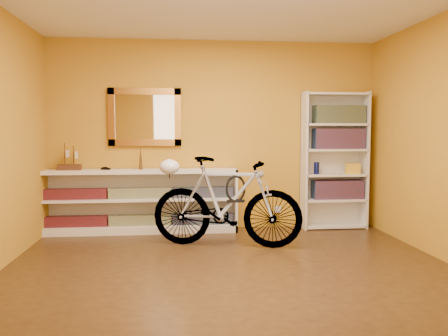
{
  "coord_description": "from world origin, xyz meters",
  "views": [
    {
      "loc": [
        -0.52,
        -4.39,
        1.36
      ],
      "look_at": [
        0.0,
        0.7,
        0.95
      ],
      "focal_mm": 36.96,
      "sensor_mm": 36.0,
      "label": 1
    }
  ],
  "objects": [
    {
      "name": "floor",
      "position": [
        0.0,
        0.0,
        -0.01
      ],
      "size": [
        4.5,
        4.0,
        0.01
      ],
      "primitive_type": "cube",
      "color": "#311E0D",
      "rests_on": "ground"
    },
    {
      "name": "back_wall",
      "position": [
        0.0,
        2.0,
        1.3
      ],
      "size": [
        4.5,
        0.01,
        2.6
      ],
      "primitive_type": "cube",
      "color": "#B47D1B",
      "rests_on": "ground"
    },
    {
      "name": "gilt_mirror",
      "position": [
        -0.95,
        1.97,
        1.55
      ],
      "size": [
        0.98,
        0.06,
        0.78
      ],
      "primitive_type": "cube",
      "color": "brown",
      "rests_on": "back_wall"
    },
    {
      "name": "wall_socket",
      "position": [
        0.9,
        1.99,
        0.25
      ],
      "size": [
        0.09,
        0.02,
        0.09
      ],
      "primitive_type": "cube",
      "color": "silver",
      "rests_on": "back_wall"
    },
    {
      "name": "console_unit",
      "position": [
        -1.02,
        1.81,
        0.42
      ],
      "size": [
        2.6,
        0.35,
        0.85
      ],
      "primitive_type": null,
      "color": "silver",
      "rests_on": "floor"
    },
    {
      "name": "cd_row_lower",
      "position": [
        -1.02,
        1.79,
        0.17
      ],
      "size": [
        2.5,
        0.13,
        0.14
      ],
      "primitive_type": "cube",
      "color": "black",
      "rests_on": "console_unit"
    },
    {
      "name": "cd_row_upper",
      "position": [
        -1.02,
        1.79,
        0.54
      ],
      "size": [
        2.5,
        0.13,
        0.14
      ],
      "primitive_type": "cube",
      "color": "navy",
      "rests_on": "console_unit"
    },
    {
      "name": "model_ship",
      "position": [
        -1.93,
        1.81,
        1.03
      ],
      "size": [
        0.3,
        0.12,
        0.36
      ],
      "primitive_type": null,
      "rotation": [
        0.0,
        0.0,
        0.01
      ],
      "color": "#3C2010",
      "rests_on": "console_unit"
    },
    {
      "name": "toy_car",
      "position": [
        -1.46,
        1.81,
        0.85
      ],
      "size": [
        0.0,
        0.0,
        0.0
      ],
      "primitive_type": "imported",
      "rotation": [
        0.0,
        0.0,
        1.29
      ],
      "color": "black",
      "rests_on": "console_unit"
    },
    {
      "name": "bronze_ornament",
      "position": [
        -1.0,
        1.81,
        1.01
      ],
      "size": [
        0.05,
        0.05,
        0.32
      ],
      "primitive_type": "cone",
      "color": "brown",
      "rests_on": "console_unit"
    },
    {
      "name": "decorative_orb",
      "position": [
        -0.61,
        1.81,
        0.9
      ],
      "size": [
        0.09,
        0.09,
        0.09
      ],
      "primitive_type": "sphere",
      "color": "brown",
      "rests_on": "console_unit"
    },
    {
      "name": "bookcase",
      "position": [
        1.67,
        1.84,
        0.95
      ],
      "size": [
        0.9,
        0.3,
        1.9
      ],
      "primitive_type": null,
      "color": "silver",
      "rests_on": "floor"
    },
    {
      "name": "book_row_a",
      "position": [
        1.72,
        1.84,
        0.55
      ],
      "size": [
        0.7,
        0.22,
        0.26
      ],
      "primitive_type": "cube",
      "color": "maroon",
      "rests_on": "bookcase"
    },
    {
      "name": "book_row_b",
      "position": [
        1.72,
        1.84,
        1.25
      ],
      "size": [
        0.7,
        0.22,
        0.28
      ],
      "primitive_type": "cube",
      "color": "maroon",
      "rests_on": "bookcase"
    },
    {
      "name": "book_row_c",
      "position": [
        1.72,
        1.84,
        1.59
      ],
      "size": [
        0.7,
        0.22,
        0.25
      ],
      "primitive_type": "cube",
      "color": "#173F50",
      "rests_on": "bookcase"
    },
    {
      "name": "travel_mug",
      "position": [
        1.41,
        1.82,
        0.85
      ],
      "size": [
        0.07,
        0.07,
        0.17
      ],
      "primitive_type": "cylinder",
      "color": "navy",
      "rests_on": "bookcase"
    },
    {
      "name": "red_tin",
      "position": [
        1.47,
        1.87,
        1.55
      ],
      "size": [
        0.14,
        0.14,
        0.17
      ],
      "primitive_type": "cube",
      "rotation": [
        0.0,
        0.0,
        -0.06
      ],
      "color": "maroon",
      "rests_on": "bookcase"
    },
    {
      "name": "yellow_bag",
      "position": [
        1.92,
        1.8,
        0.84
      ],
      "size": [
        0.2,
        0.15,
        0.15
      ],
      "primitive_type": "cube",
      "rotation": [
        0.0,
        0.0,
        -0.12
      ],
      "color": "yellow",
      "rests_on": "bookcase"
    },
    {
      "name": "bicycle",
      "position": [
        0.06,
        0.94,
        0.53
      ],
      "size": [
        0.92,
        1.87,
        1.06
      ],
      "primitive_type": "imported",
      "rotation": [
        0.0,
        0.0,
        1.31
      ],
      "color": "silver",
      "rests_on": "floor"
    },
    {
      "name": "helmet",
      "position": [
        -0.61,
        1.12,
        0.94
      ],
      "size": [
        0.24,
        0.23,
        0.18
      ],
      "primitive_type": "ellipsoid",
      "color": "white",
      "rests_on": "bicycle"
    },
    {
      "name": "u_lock",
      "position": [
        0.16,
        0.91,
        0.69
      ],
      "size": [
        0.24,
        0.03,
        0.24
      ],
      "primitive_type": "torus",
      "rotation": [
        1.57,
        0.0,
        0.0
      ],
      "color": "black",
      "rests_on": "bicycle"
    }
  ]
}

